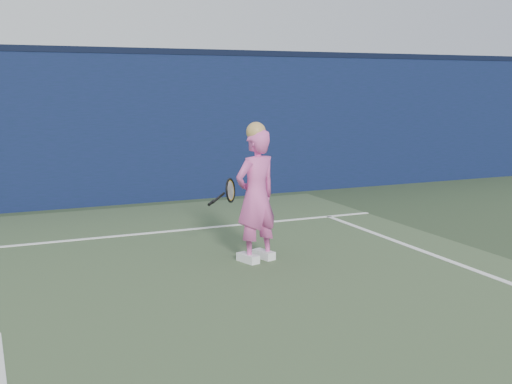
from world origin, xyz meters
name	(u,v)px	position (x,y,z in m)	size (l,w,h in m)	color
player	(256,195)	(2.80, 2.19, 0.76)	(0.63, 0.51, 1.59)	#DF57A9
racket	(229,191)	(2.65, 2.65, 0.75)	(0.48, 0.36, 0.30)	black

